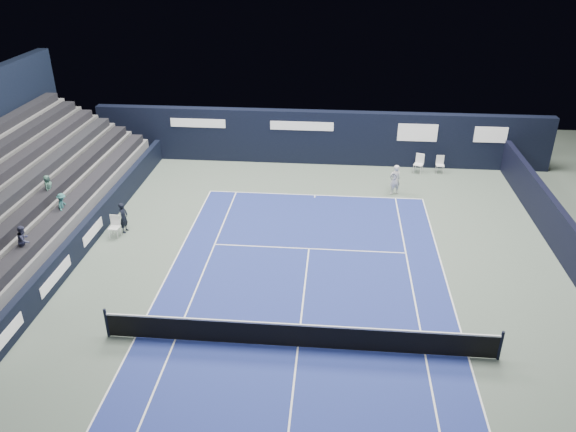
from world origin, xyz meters
name	(u,v)px	position (x,y,z in m)	size (l,w,h in m)	color
ground	(302,310)	(0.00, 2.00, 0.00)	(48.00, 48.00, 0.00)	#4E5C52
court_surface	(298,347)	(0.00, 0.00, 0.00)	(10.97, 23.77, 0.01)	navy
enclosure_wall_right	(570,246)	(10.50, 6.00, 0.90)	(0.30, 22.00, 1.80)	black
folding_chair_back_a	(420,160)	(5.68, 15.55, 0.72)	(0.62, 0.64, 1.08)	silver
folding_chair_back_b	(440,163)	(6.84, 15.59, 0.56)	(0.45, 0.43, 0.99)	silver
line_judge_chair	(115,225)	(-8.66, 6.77, 0.57)	(0.46, 0.45, 1.00)	white
line_judge	(124,217)	(-8.38, 7.21, 0.71)	(0.52, 0.34, 1.43)	black
court_markings	(298,347)	(0.00, 0.00, 0.01)	(11.03, 23.83, 0.00)	white
tennis_net	(298,335)	(0.00, 0.00, 0.51)	(12.90, 0.10, 1.10)	black
back_sponsor_wall	(319,137)	(0.01, 16.50, 1.55)	(26.00, 0.63, 3.10)	black
side_barrier_left	(89,232)	(-9.50, 5.97, 0.60)	(0.33, 22.00, 1.20)	black
spectator_stand	(11,190)	(-13.27, 6.98, 1.95)	(6.00, 18.00, 6.40)	#535356
tennis_player	(395,179)	(4.07, 12.45, 0.80)	(0.69, 0.90, 1.60)	silver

